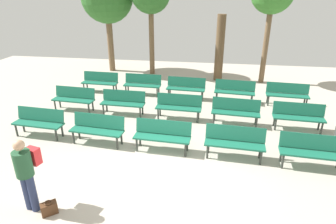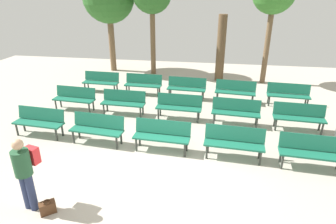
# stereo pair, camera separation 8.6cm
# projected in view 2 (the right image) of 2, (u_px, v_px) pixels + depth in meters

# --- Properties ---
(ground_plane) EXTENTS (24.67, 24.67, 0.00)m
(ground_plane) POSITION_uv_depth(u_px,v_px,m) (147.00, 182.00, 6.90)
(ground_plane) COLOR #B2A899
(bench_r0_c0) EXTENTS (1.63, 0.60, 0.87)m
(bench_r0_c0) POSITION_uv_depth(u_px,v_px,m) (39.00, 120.00, 8.95)
(bench_r0_c0) COLOR #19664C
(bench_r0_c0) RESTS_ON ground_plane
(bench_r0_c1) EXTENTS (1.64, 0.62, 0.87)m
(bench_r0_c1) POSITION_uv_depth(u_px,v_px,m) (97.00, 127.00, 8.49)
(bench_r0_c1) COLOR #19664C
(bench_r0_c1) RESTS_ON ground_plane
(bench_r0_c2) EXTENTS (1.62, 0.56, 0.87)m
(bench_r0_c2) POSITION_uv_depth(u_px,v_px,m) (162.00, 134.00, 8.10)
(bench_r0_c2) COLOR #19664C
(bench_r0_c2) RESTS_ON ground_plane
(bench_r0_c3) EXTENTS (1.63, 0.58, 0.87)m
(bench_r0_c3) POSITION_uv_depth(u_px,v_px,m) (234.00, 141.00, 7.73)
(bench_r0_c3) COLOR #19664C
(bench_r0_c3) RESTS_ON ground_plane
(bench_r0_c4) EXTENTS (1.63, 0.59, 0.87)m
(bench_r0_c4) POSITION_uv_depth(u_px,v_px,m) (312.00, 150.00, 7.28)
(bench_r0_c4) COLOR #19664C
(bench_r0_c4) RESTS_ON ground_plane
(bench_r1_c0) EXTENTS (1.63, 0.60, 0.87)m
(bench_r1_c0) POSITION_uv_depth(u_px,v_px,m) (75.00, 97.00, 10.86)
(bench_r1_c0) COLOR #19664C
(bench_r1_c0) RESTS_ON ground_plane
(bench_r1_c1) EXTENTS (1.61, 0.53, 0.87)m
(bench_r1_c1) POSITION_uv_depth(u_px,v_px,m) (124.00, 101.00, 10.49)
(bench_r1_c1) COLOR #19664C
(bench_r1_c1) RESTS_ON ground_plane
(bench_r1_c2) EXTENTS (1.62, 0.54, 0.87)m
(bench_r1_c2) POSITION_uv_depth(u_px,v_px,m) (179.00, 105.00, 10.09)
(bench_r1_c2) COLOR #19664C
(bench_r1_c2) RESTS_ON ground_plane
(bench_r1_c3) EXTENTS (1.63, 0.59, 0.87)m
(bench_r1_c3) POSITION_uv_depth(u_px,v_px,m) (236.00, 110.00, 9.68)
(bench_r1_c3) COLOR #19664C
(bench_r1_c3) RESTS_ON ground_plane
(bench_r1_c4) EXTENTS (1.63, 0.57, 0.87)m
(bench_r1_c4) POSITION_uv_depth(u_px,v_px,m) (299.00, 115.00, 9.28)
(bench_r1_c4) COLOR #19664C
(bench_r1_c4) RESTS_ON ground_plane
(bench_r2_c0) EXTENTS (1.62, 0.54, 0.87)m
(bench_r2_c0) POSITION_uv_depth(u_px,v_px,m) (101.00, 81.00, 12.80)
(bench_r2_c0) COLOR #19664C
(bench_r2_c0) RESTS_ON ground_plane
(bench_r2_c1) EXTENTS (1.62, 0.53, 0.87)m
(bench_r2_c1) POSITION_uv_depth(u_px,v_px,m) (143.00, 83.00, 12.46)
(bench_r2_c1) COLOR #19664C
(bench_r2_c1) RESTS_ON ground_plane
(bench_r2_c2) EXTENTS (1.62, 0.57, 0.87)m
(bench_r2_c2) POSITION_uv_depth(u_px,v_px,m) (187.00, 87.00, 12.00)
(bench_r2_c2) COLOR #19664C
(bench_r2_c2) RESTS_ON ground_plane
(bench_r2_c3) EXTENTS (1.64, 0.62, 0.87)m
(bench_r2_c3) POSITION_uv_depth(u_px,v_px,m) (235.00, 90.00, 11.59)
(bench_r2_c3) COLOR #19664C
(bench_r2_c3) RESTS_ON ground_plane
(bench_r2_c4) EXTENTS (1.63, 0.59, 0.87)m
(bench_r2_c4) POSITION_uv_depth(u_px,v_px,m) (288.00, 93.00, 11.23)
(bench_r2_c4) COLOR #19664C
(bench_r2_c4) RESTS_ON ground_plane
(tree_0) EXTENTS (0.42, 0.42, 3.19)m
(tree_0) POSITION_uv_depth(u_px,v_px,m) (221.00, 48.00, 13.99)
(tree_0) COLOR brown
(tree_0) RESTS_ON ground_plane
(visitor_with_backpack) EXTENTS (0.42, 0.58, 1.65)m
(visitor_with_backpack) POSITION_uv_depth(u_px,v_px,m) (25.00, 170.00, 5.76)
(visitor_with_backpack) COLOR navy
(visitor_with_backpack) RESTS_ON ground_plane
(handbag) EXTENTS (0.36, 0.34, 0.29)m
(handbag) POSITION_uv_depth(u_px,v_px,m) (48.00, 207.00, 5.91)
(handbag) COLOR #4C2D19
(handbag) RESTS_ON ground_plane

